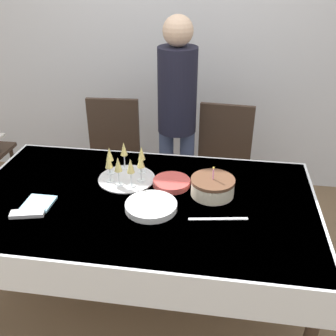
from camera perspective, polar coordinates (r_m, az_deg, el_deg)
name	(u,v)px	position (r m, az deg, el deg)	size (l,w,h in m)	color
ground_plane	(145,297)	(2.63, -3.33, -18.20)	(12.00, 12.00, 0.00)	brown
wall_back	(180,32)	(3.45, 1.76, 19.09)	(8.00, 0.05, 2.70)	silver
dining_table	(142,213)	(2.21, -3.80, -6.56)	(1.89, 1.11, 0.75)	white
dining_chair_far_left	(112,157)	(3.09, -8.06, 1.63)	(0.45, 0.45, 0.97)	#38281E
dining_chair_far_right	(222,165)	(2.97, 7.89, 0.50)	(0.45, 0.45, 0.97)	#38281E
birthday_cake	(213,187)	(2.17, 6.48, -2.70)	(0.24, 0.24, 0.17)	beige
champagne_tray	(125,166)	(2.30, -6.19, 0.27)	(0.34, 0.34, 0.18)	silver
plate_stack_main	(151,206)	(2.05, -2.47, -5.57)	(0.27, 0.27, 0.03)	white
plate_stack_dessert	(172,183)	(2.25, 0.54, -2.15)	(0.21, 0.21, 0.03)	#CC4C47
cake_knife	(218,219)	(2.00, 7.29, -7.34)	(0.30, 0.07, 0.00)	silver
fork_pile	(27,214)	(2.13, -19.75, -6.26)	(0.18, 0.10, 0.02)	silver
napkin_pile	(39,203)	(2.20, -18.25, -4.86)	(0.15, 0.15, 0.01)	#8CC6E0
person_standing	(177,107)	(2.87, 1.33, 8.84)	(0.28, 0.28, 1.58)	#3F4C72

